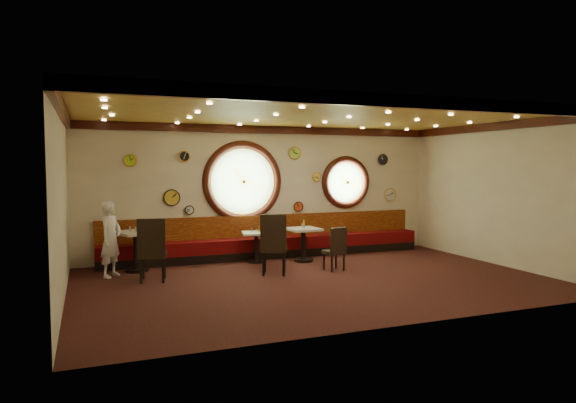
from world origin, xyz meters
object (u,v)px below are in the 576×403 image
object	(u,v)px
chair_c	(336,246)
condiment_b_bottle	(259,229)
condiment_b_salt	(252,230)
table_b	(256,243)
chair_b	(274,240)
condiment_c_salt	(302,226)
condiment_a_bottle	(139,227)
waiter	(111,239)
condiment_a_pepper	(136,229)
condiment_b_pepper	(256,230)
condiment_c_pepper	(304,226)
condiment_a_salt	(130,229)
condiment_c_bottle	(304,224)
chair_a	(152,246)
table_a	(136,246)
table_c	(303,240)

from	to	relation	value
chair_c	condiment_b_bottle	xyz separation A→B (m)	(-1.20, 1.60, 0.24)
condiment_b_salt	table_b	bearing A→B (deg)	-15.11
chair_b	condiment_c_salt	xyz separation A→B (m)	(1.14, 1.21, 0.12)
condiment_a_bottle	table_b	bearing A→B (deg)	0.65
condiment_a_bottle	waiter	xyz separation A→B (m)	(-0.58, -0.39, -0.17)
condiment_a_pepper	condiment_b_pepper	world-z (taller)	condiment_a_pepper
condiment_a_bottle	condiment_c_pepper	bearing A→B (deg)	-4.79
chair_b	condiment_a_salt	bearing A→B (deg)	174.60
condiment_c_pepper	waiter	xyz separation A→B (m)	(-4.25, -0.08, -0.07)
chair_b	condiment_b_salt	distance (m)	1.49
condiment_a_pepper	condiment_c_bottle	xyz separation A→B (m)	(3.81, -0.07, -0.04)
table_b	waiter	xyz separation A→B (m)	(-3.20, -0.42, 0.32)
chair_a	condiment_a_pepper	bearing A→B (deg)	110.91
table_a	waiter	xyz separation A→B (m)	(-0.52, -0.36, 0.23)
chair_c	condiment_b_salt	size ratio (longest dim) A/B	5.16
chair_b	condiment_a_bottle	bearing A→B (deg)	173.00
condiment_c_salt	condiment_c_pepper	size ratio (longest dim) A/B	1.06
condiment_c_pepper	waiter	bearing A→B (deg)	-178.94
waiter	table_b	bearing A→B (deg)	-46.37
condiment_c_salt	condiment_a_bottle	size ratio (longest dim) A/B	0.67
waiter	chair_a	bearing A→B (deg)	-103.21
table_a	condiment_c_bottle	world-z (taller)	condiment_c_bottle
table_c	condiment_b_pepper	world-z (taller)	condiment_b_pepper
table_b	condiment_c_bottle	size ratio (longest dim) A/B	4.28
chair_c	table_a	bearing A→B (deg)	152.07
chair_c	condiment_c_pepper	distance (m)	1.28
condiment_a_pepper	condiment_b_salt	bearing A→B (deg)	2.59
condiment_b_salt	condiment_c_bottle	size ratio (longest dim) A/B	0.64
chair_a	chair_c	bearing A→B (deg)	6.48
chair_c	table_c	bearing A→B (deg)	92.28
condiment_b_salt	condiment_a_pepper	xyz separation A→B (m)	(-2.58, -0.12, 0.15)
chair_a	condiment_c_salt	size ratio (longest dim) A/B	7.04
condiment_b_bottle	condiment_c_bottle	distance (m)	1.07
condiment_b_bottle	condiment_c_bottle	bearing A→B (deg)	-11.01
condiment_b_pepper	table_c	bearing A→B (deg)	-14.35
chair_a	condiment_b_salt	xyz separation A→B (m)	(2.39, 1.27, 0.05)
table_c	chair_b	bearing A→B (deg)	-134.50
table_a	condiment_a_pepper	xyz separation A→B (m)	(-0.01, -0.03, 0.37)
chair_a	chair_c	world-z (taller)	chair_a
waiter	chair_b	bearing A→B (deg)	-72.49
table_a	condiment_c_bottle	xyz separation A→B (m)	(3.80, -0.10, 0.33)
table_b	condiment_c_bottle	bearing A→B (deg)	-8.17
table_b	condiment_c_salt	xyz separation A→B (m)	(1.04, -0.26, 0.39)
condiment_c_salt	condiment_a_pepper	xyz separation A→B (m)	(-3.72, 0.17, 0.07)
condiment_c_bottle	table_a	bearing A→B (deg)	178.43
chair_c	table_b	bearing A→B (deg)	122.11
condiment_b_salt	condiment_b_bottle	xyz separation A→B (m)	(0.18, 0.02, 0.02)
chair_b	condiment_a_pepper	xyz separation A→B (m)	(-2.58, 1.37, 0.19)
condiment_c_pepper	table_c	bearing A→B (deg)	86.90
table_b	condiment_c_pepper	xyz separation A→B (m)	(1.06, -0.34, 0.39)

